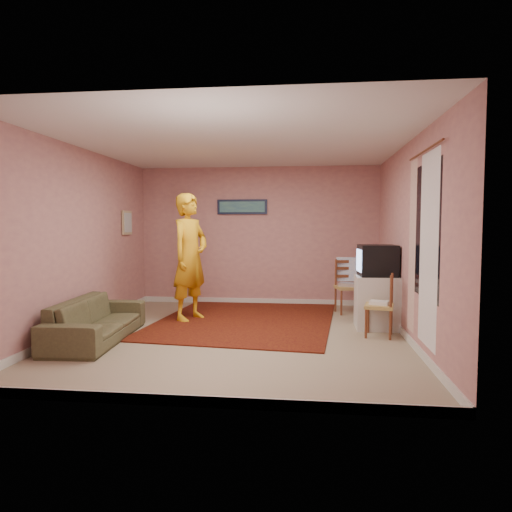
# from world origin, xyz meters

# --- Properties ---
(ground) EXTENTS (5.00, 5.00, 0.00)m
(ground) POSITION_xyz_m (0.00, 0.00, 0.00)
(ground) COLOR gray
(ground) RESTS_ON ground
(wall_back) EXTENTS (4.50, 0.02, 2.60)m
(wall_back) POSITION_xyz_m (0.00, 2.50, 1.30)
(wall_back) COLOR tan
(wall_back) RESTS_ON ground
(wall_front) EXTENTS (4.50, 0.02, 2.60)m
(wall_front) POSITION_xyz_m (0.00, -2.50, 1.30)
(wall_front) COLOR tan
(wall_front) RESTS_ON ground
(wall_left) EXTENTS (0.02, 5.00, 2.60)m
(wall_left) POSITION_xyz_m (-2.25, 0.00, 1.30)
(wall_left) COLOR tan
(wall_left) RESTS_ON ground
(wall_right) EXTENTS (0.02, 5.00, 2.60)m
(wall_right) POSITION_xyz_m (2.25, 0.00, 1.30)
(wall_right) COLOR tan
(wall_right) RESTS_ON ground
(ceiling) EXTENTS (4.50, 5.00, 0.02)m
(ceiling) POSITION_xyz_m (0.00, 0.00, 2.60)
(ceiling) COLOR silver
(ceiling) RESTS_ON wall_back
(baseboard_back) EXTENTS (4.50, 0.02, 0.10)m
(baseboard_back) POSITION_xyz_m (0.00, 2.49, 0.05)
(baseboard_back) COLOR silver
(baseboard_back) RESTS_ON ground
(baseboard_front) EXTENTS (4.50, 0.02, 0.10)m
(baseboard_front) POSITION_xyz_m (0.00, -2.49, 0.05)
(baseboard_front) COLOR silver
(baseboard_front) RESTS_ON ground
(baseboard_left) EXTENTS (0.02, 5.00, 0.10)m
(baseboard_left) POSITION_xyz_m (-2.24, 0.00, 0.05)
(baseboard_left) COLOR silver
(baseboard_left) RESTS_ON ground
(baseboard_right) EXTENTS (0.02, 5.00, 0.10)m
(baseboard_right) POSITION_xyz_m (2.24, 0.00, 0.05)
(baseboard_right) COLOR silver
(baseboard_right) RESTS_ON ground
(window) EXTENTS (0.01, 1.10, 1.50)m
(window) POSITION_xyz_m (2.24, -0.90, 1.45)
(window) COLOR black
(window) RESTS_ON wall_right
(curtain_sheer) EXTENTS (0.01, 0.75, 2.10)m
(curtain_sheer) POSITION_xyz_m (2.23, -1.05, 1.25)
(curtain_sheer) COLOR white
(curtain_sheer) RESTS_ON wall_right
(curtain_floral) EXTENTS (0.01, 0.35, 2.10)m
(curtain_floral) POSITION_xyz_m (2.21, -0.35, 1.25)
(curtain_floral) COLOR white
(curtain_floral) RESTS_ON wall_right
(curtain_rod) EXTENTS (0.02, 1.40, 0.02)m
(curtain_rod) POSITION_xyz_m (2.20, -0.90, 2.32)
(curtain_rod) COLOR brown
(curtain_rod) RESTS_ON wall_right
(picture_back) EXTENTS (0.95, 0.04, 0.28)m
(picture_back) POSITION_xyz_m (-0.30, 2.47, 1.85)
(picture_back) COLOR #131A34
(picture_back) RESTS_ON wall_back
(picture_left) EXTENTS (0.04, 0.38, 0.42)m
(picture_left) POSITION_xyz_m (-2.22, 1.60, 1.55)
(picture_left) COLOR tan
(picture_left) RESTS_ON wall_left
(area_rug) EXTENTS (2.95, 3.55, 0.02)m
(area_rug) POSITION_xyz_m (-0.02, 0.96, 0.01)
(area_rug) COLOR black
(area_rug) RESTS_ON ground
(tv_cabinet) EXTENTS (0.60, 0.55, 0.77)m
(tv_cabinet) POSITION_xyz_m (1.95, 0.64, 0.38)
(tv_cabinet) COLOR silver
(tv_cabinet) RESTS_ON ground
(crt_tv) EXTENTS (0.56, 0.50, 0.45)m
(crt_tv) POSITION_xyz_m (1.94, 0.64, 1.00)
(crt_tv) COLOR black
(crt_tv) RESTS_ON tv_cabinet
(chair_a) EXTENTS (0.49, 0.48, 0.50)m
(chair_a) POSITION_xyz_m (1.64, 1.75, 0.56)
(chair_a) COLOR tan
(chair_a) RESTS_ON ground
(dvd_player) EXTENTS (0.37, 0.31, 0.05)m
(dvd_player) POSITION_xyz_m (1.64, 1.75, 0.49)
(dvd_player) COLOR #B4B4B9
(dvd_player) RESTS_ON chair_a
(blue_throw) EXTENTS (0.40, 0.05, 0.42)m
(blue_throw) POSITION_xyz_m (1.64, 1.94, 0.74)
(blue_throw) COLOR #97BBF7
(blue_throw) RESTS_ON chair_a
(chair_b) EXTENTS (0.44, 0.46, 0.46)m
(chair_b) POSITION_xyz_m (1.91, 0.15, 0.52)
(chair_b) COLOR tan
(chair_b) RESTS_ON ground
(game_console) EXTENTS (0.29, 0.24, 0.05)m
(game_console) POSITION_xyz_m (1.91, 0.15, 0.46)
(game_console) COLOR white
(game_console) RESTS_ON chair_b
(sofa) EXTENTS (0.85, 1.92, 0.55)m
(sofa) POSITION_xyz_m (-1.80, -0.49, 0.27)
(sofa) COLOR brown
(sofa) RESTS_ON ground
(person) EXTENTS (0.74, 0.87, 2.01)m
(person) POSITION_xyz_m (-0.91, 0.91, 1.00)
(person) COLOR orange
(person) RESTS_ON ground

